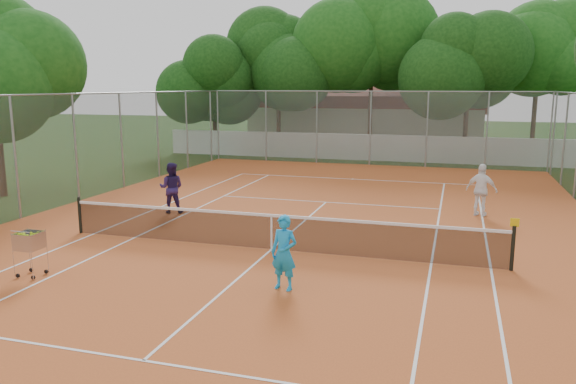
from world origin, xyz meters
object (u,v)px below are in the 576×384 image
(tennis_net, at_px, (272,232))
(player_near, at_px, (284,253))
(player_far_left, at_px, (171,188))
(clubhouse, at_px, (368,114))
(player_far_right, at_px, (482,190))
(ball_hopper, at_px, (30,252))

(tennis_net, xyz_separation_m, player_near, (1.18, -2.71, 0.32))
(tennis_net, distance_m, player_far_left, 5.68)
(clubhouse, distance_m, player_far_right, 24.45)
(clubhouse, xyz_separation_m, player_far_left, (-2.66, -25.78, -1.32))
(clubhouse, xyz_separation_m, player_near, (3.18, -31.71, -1.37))
(clubhouse, xyz_separation_m, ball_hopper, (-2.56, -32.59, -1.62))
(clubhouse, distance_m, player_near, 31.90)
(player_near, height_order, ball_hopper, player_near)
(player_far_left, relative_size, player_far_right, 0.99)
(player_far_left, bearing_deg, player_far_right, 179.52)
(player_far_right, bearing_deg, ball_hopper, 61.41)
(ball_hopper, bearing_deg, player_near, 10.99)
(player_near, height_order, player_far_right, player_far_right)
(player_far_left, relative_size, ball_hopper, 1.53)
(player_near, distance_m, ball_hopper, 5.81)
(player_far_right, distance_m, ball_hopper, 13.67)
(player_far_right, bearing_deg, clubhouse, -53.97)
(tennis_net, bearing_deg, ball_hopper, -141.80)
(clubhouse, bearing_deg, tennis_net, -86.05)
(clubhouse, distance_m, ball_hopper, 32.73)
(player_near, bearing_deg, player_far_left, 145.17)
(ball_hopper, bearing_deg, clubhouse, 87.80)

